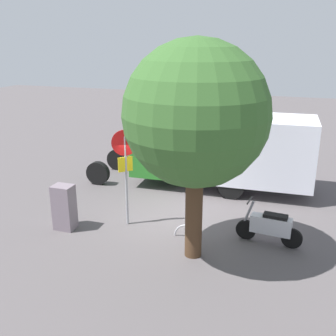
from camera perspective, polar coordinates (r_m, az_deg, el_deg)
The scene contains 7 objects.
ground_plane at distance 12.51m, azimuth 0.26°, elevation -7.27°, with size 60.00×60.00×0.00m, color #524C4D.
box_truck_near at distance 14.65m, azimuth 7.59°, elevation 2.92°, with size 8.40×2.54×2.78m.
motorcycle at distance 11.20m, azimuth 14.59°, elevation -8.16°, with size 1.81×0.55×1.20m.
stop_sign at distance 11.48m, azimuth -6.18°, elevation 0.74°, with size 0.71×0.33×2.94m.
street_tree at distance 9.27m, azimuth 4.07°, elevation 7.63°, with size 3.48×3.48×5.46m.
utility_cabinet at distance 12.00m, azimuth -14.79°, elevation -5.52°, with size 0.59×0.47×1.36m, color slate.
bike_rack_hoop at distance 11.35m, azimuth 2.87°, elevation -10.13°, with size 0.85×0.85×0.05m, color #B7B7BC.
Camera 1 is at (-3.60, 10.72, 5.37)m, focal length 42.10 mm.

